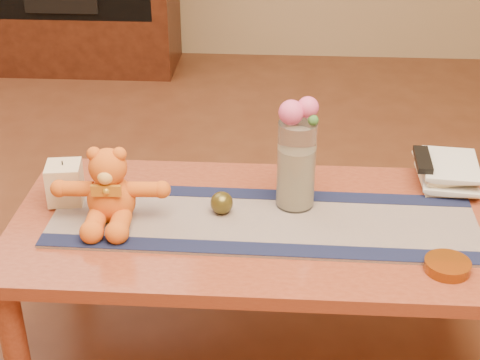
# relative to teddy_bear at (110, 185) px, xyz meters

# --- Properties ---
(floor) EXTENTS (5.50, 5.50, 0.00)m
(floor) POSITION_rel_teddy_bear_xyz_m (0.41, 0.02, -0.56)
(floor) COLOR #552A18
(floor) RESTS_ON ground
(coffee_table_top) EXTENTS (1.40, 0.70, 0.04)m
(coffee_table_top) POSITION_rel_teddy_bear_xyz_m (0.41, 0.02, -0.13)
(coffee_table_top) COLOR maroon
(coffee_table_top) RESTS_ON floor
(table_leg_fl) EXTENTS (0.07, 0.07, 0.41)m
(table_leg_fl) POSITION_rel_teddy_bear_xyz_m (-0.23, -0.27, -0.36)
(table_leg_fl) COLOR maroon
(table_leg_fl) RESTS_ON floor
(table_leg_bl) EXTENTS (0.07, 0.07, 0.41)m
(table_leg_bl) POSITION_rel_teddy_bear_xyz_m (-0.23, 0.31, -0.36)
(table_leg_bl) COLOR maroon
(table_leg_bl) RESTS_ON floor
(table_leg_br) EXTENTS (0.07, 0.07, 0.41)m
(table_leg_br) POSITION_rel_teddy_bear_xyz_m (1.05, 0.31, -0.36)
(table_leg_br) COLOR maroon
(table_leg_br) RESTS_ON floor
(persian_runner) EXTENTS (1.20, 0.37, 0.01)m
(persian_runner) POSITION_rel_teddy_bear_xyz_m (0.43, 0.01, -0.11)
(persian_runner) COLOR #1A1E49
(persian_runner) RESTS_ON coffee_table_top
(runner_border_near) EXTENTS (1.20, 0.08, 0.00)m
(runner_border_near) POSITION_rel_teddy_bear_xyz_m (0.42, -0.13, -0.10)
(runner_border_near) COLOR #121736
(runner_border_near) RESTS_ON persian_runner
(runner_border_far) EXTENTS (1.20, 0.08, 0.00)m
(runner_border_far) POSITION_rel_teddy_bear_xyz_m (0.43, 0.16, -0.10)
(runner_border_far) COLOR #121736
(runner_border_far) RESTS_ON persian_runner
(teddy_bear) EXTENTS (0.32, 0.27, 0.21)m
(teddy_bear) POSITION_rel_teddy_bear_xyz_m (0.00, 0.00, 0.00)
(teddy_bear) COLOR #D7601B
(teddy_bear) RESTS_ON persian_runner
(pillar_candle) EXTENTS (0.11, 0.11, 0.12)m
(pillar_candle) POSITION_rel_teddy_bear_xyz_m (-0.16, 0.09, -0.05)
(pillar_candle) COLOR beige
(pillar_candle) RESTS_ON persian_runner
(candle_wick) EXTENTS (0.00, 0.00, 0.01)m
(candle_wick) POSITION_rel_teddy_bear_xyz_m (-0.16, 0.09, 0.02)
(candle_wick) COLOR black
(candle_wick) RESTS_ON pillar_candle
(glass_vase) EXTENTS (0.11, 0.11, 0.26)m
(glass_vase) POSITION_rel_teddy_bear_xyz_m (0.51, 0.11, 0.03)
(glass_vase) COLOR silver
(glass_vase) RESTS_ON persian_runner
(potpourri_fill) EXTENTS (0.09, 0.09, 0.18)m
(potpourri_fill) POSITION_rel_teddy_bear_xyz_m (0.51, 0.11, -0.01)
(potpourri_fill) COLOR beige
(potpourri_fill) RESTS_ON glass_vase
(rose_left) EXTENTS (0.07, 0.07, 0.07)m
(rose_left) POSITION_rel_teddy_bear_xyz_m (0.49, 0.10, 0.19)
(rose_left) COLOR #D54B83
(rose_left) RESTS_ON glass_vase
(rose_right) EXTENTS (0.06, 0.06, 0.06)m
(rose_right) POSITION_rel_teddy_bear_xyz_m (0.54, 0.11, 0.20)
(rose_right) COLOR #D54B83
(rose_right) RESTS_ON glass_vase
(blue_flower_back) EXTENTS (0.04, 0.04, 0.04)m
(blue_flower_back) POSITION_rel_teddy_bear_xyz_m (0.52, 0.14, 0.18)
(blue_flower_back) COLOR #5063AF
(blue_flower_back) RESTS_ON glass_vase
(blue_flower_side) EXTENTS (0.04, 0.04, 0.04)m
(blue_flower_side) POSITION_rel_teddy_bear_xyz_m (0.48, 0.13, 0.18)
(blue_flower_side) COLOR #5063AF
(blue_flower_side) RESTS_ON glass_vase
(leaf_sprig) EXTENTS (0.03, 0.03, 0.03)m
(leaf_sprig) POSITION_rel_teddy_bear_xyz_m (0.55, 0.09, 0.17)
(leaf_sprig) COLOR #33662D
(leaf_sprig) RESTS_ON glass_vase
(bronze_ball) EXTENTS (0.09, 0.09, 0.07)m
(bronze_ball) POSITION_rel_teddy_bear_xyz_m (0.31, 0.04, -0.07)
(bronze_ball) COLOR #4C4319
(bronze_ball) RESTS_ON persian_runner
(book_bottom) EXTENTS (0.17, 0.22, 0.02)m
(book_bottom) POSITION_rel_teddy_bear_xyz_m (0.90, 0.28, -0.10)
(book_bottom) COLOR #F8E5BF
(book_bottom) RESTS_ON coffee_table_top
(book_lower) EXTENTS (0.19, 0.24, 0.02)m
(book_lower) POSITION_rel_teddy_bear_xyz_m (0.91, 0.27, -0.08)
(book_lower) COLOR #F8E5BF
(book_lower) RESTS_ON book_bottom
(book_upper) EXTENTS (0.18, 0.23, 0.02)m
(book_upper) POSITION_rel_teddy_bear_xyz_m (0.90, 0.28, -0.06)
(book_upper) COLOR #F8E5BF
(book_upper) RESTS_ON book_lower
(book_top) EXTENTS (0.19, 0.24, 0.02)m
(book_top) POSITION_rel_teddy_bear_xyz_m (0.91, 0.27, -0.05)
(book_top) COLOR #F8E5BF
(book_top) RESTS_ON book_upper
(tv_remote) EXTENTS (0.05, 0.16, 0.02)m
(tv_remote) POSITION_rel_teddy_bear_xyz_m (0.90, 0.27, -0.03)
(tv_remote) COLOR black
(tv_remote) RESTS_ON book_top
(amber_dish) EXTENTS (0.14, 0.14, 0.03)m
(amber_dish) POSITION_rel_teddy_bear_xyz_m (0.90, -0.19, -0.10)
(amber_dish) COLOR #BF5914
(amber_dish) RESTS_ON coffee_table_top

